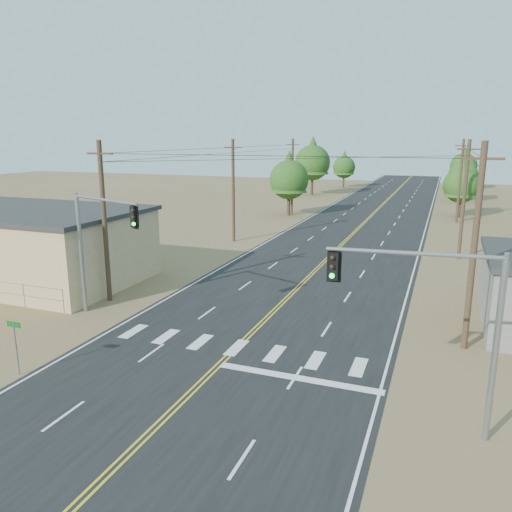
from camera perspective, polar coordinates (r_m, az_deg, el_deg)
The scene contains 18 objects.
ground at distance 18.84m, azimuth -12.39°, elevation -19.48°, with size 220.00×220.00×0.00m, color #8B6A4A.
road at distance 45.14m, azimuth 8.75°, elevation 0.28°, with size 15.00×200.00×0.02m, color black.
building_left at distance 41.15m, azimuth -26.65°, elevation 1.27°, with size 20.00×10.00×5.00m, color #DDB180.
utility_pole_left_near at distance 32.17m, azimuth -16.94°, elevation 3.85°, with size 1.80×0.30×10.00m.
utility_pole_left_mid at distance 49.37m, azimuth -2.61°, elevation 7.55°, with size 1.80×0.30×10.00m.
utility_pole_left_far at distance 68.11m, azimuth 4.17°, elevation 9.13°, with size 1.80×0.30×10.00m.
utility_pole_right_near at distance 25.59m, azimuth 23.67°, elevation 0.96°, with size 1.80×0.30×10.00m.
utility_pole_right_mid at distance 45.36m, azimuth 22.68°, elevation 6.02°, with size 1.80×0.30×10.00m.
utility_pole_right_far at distance 65.26m, azimuth 22.29°, elevation 8.00°, with size 1.80×0.30×10.00m.
signal_mast_left at distance 29.12m, azimuth -17.90°, elevation 2.19°, with size 5.53×2.26×7.10m.
signal_mast_right at distance 17.78m, azimuth 20.78°, elevation -6.01°, with size 5.74×0.97×6.60m.
street_sign at distance 24.13m, azimuth -25.80°, elevation -8.58°, with size 0.73×0.06×2.46m.
tree_left_near at distance 66.51m, azimuth 3.80°, elevation 9.15°, with size 5.15×5.15×8.58m.
tree_left_mid at distance 91.17m, azimuth 6.48°, elevation 10.96°, with size 6.27×6.27×10.45m.
tree_left_far at distance 106.08m, azimuth 10.04°, elevation 10.22°, with size 4.55×4.55×7.58m.
tree_right_near at distance 69.93m, azimuth 22.44°, elevation 7.84°, with size 4.50×4.50×7.51m.
tree_right_mid at distance 87.38m, azimuth 22.60°, elevation 8.79°, with size 4.58×4.58×7.63m.
tree_right_far at distance 108.20m, azimuth 22.66°, elevation 9.76°, with size 5.08×5.08×8.47m.
Camera 1 is at (9.05, -13.06, 10.13)m, focal length 35.00 mm.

